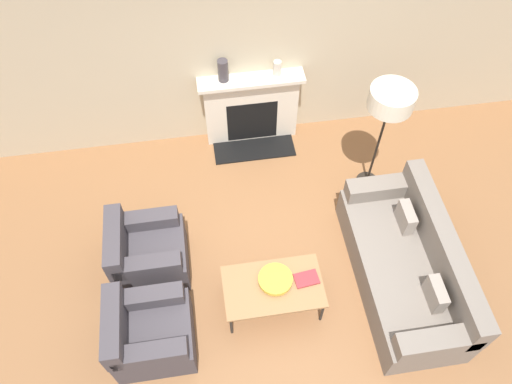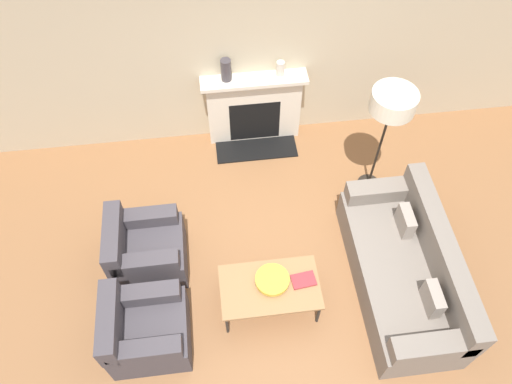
% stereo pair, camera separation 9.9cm
% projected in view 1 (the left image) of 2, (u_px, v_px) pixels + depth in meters
% --- Properties ---
extents(ground_plane, '(18.00, 18.00, 0.00)m').
position_uv_depth(ground_plane, '(286.00, 286.00, 5.74)').
color(ground_plane, brown).
extents(wall_back, '(18.00, 0.06, 2.90)m').
position_uv_depth(wall_back, '(254.00, 45.00, 6.00)').
color(wall_back, '#BCAD8E').
rests_on(wall_back, ground_plane).
extents(fireplace, '(1.36, 0.59, 1.07)m').
position_uv_depth(fireplace, '(251.00, 109.00, 6.67)').
color(fireplace, beige).
rests_on(fireplace, ground_plane).
extents(couch, '(0.92, 2.08, 0.87)m').
position_uv_depth(couch, '(407.00, 266.00, 5.54)').
color(couch, slate).
rests_on(couch, ground_plane).
extents(armchair_near, '(0.81, 0.76, 0.81)m').
position_uv_depth(armchair_near, '(149.00, 333.00, 5.09)').
color(armchair_near, '#423D42').
rests_on(armchair_near, ground_plane).
extents(armchair_far, '(0.81, 0.76, 0.81)m').
position_uv_depth(armchair_far, '(147.00, 253.00, 5.63)').
color(armchair_far, '#423D42').
rests_on(armchair_far, ground_plane).
extents(coffee_table, '(1.06, 0.63, 0.43)m').
position_uv_depth(coffee_table, '(273.00, 287.00, 5.31)').
color(coffee_table, olive).
rests_on(coffee_table, ground_plane).
extents(bowl, '(0.37, 0.37, 0.07)m').
position_uv_depth(bowl, '(275.00, 279.00, 5.28)').
color(bowl, gold).
rests_on(bowl, coffee_table).
extents(book, '(0.27, 0.20, 0.02)m').
position_uv_depth(book, '(306.00, 279.00, 5.32)').
color(book, '#9E2D33').
rests_on(book, coffee_table).
extents(floor_lamp, '(0.51, 0.51, 1.62)m').
position_uv_depth(floor_lamp, '(390.00, 103.00, 5.45)').
color(floor_lamp, black).
rests_on(floor_lamp, ground_plane).
extents(mantel_vase_left, '(0.13, 0.13, 0.30)m').
position_uv_depth(mantel_vase_left, '(223.00, 71.00, 6.08)').
color(mantel_vase_left, '#3D383D').
rests_on(mantel_vase_left, fireplace).
extents(mantel_vase_center_left, '(0.10, 0.10, 0.20)m').
position_uv_depth(mantel_vase_center_left, '(277.00, 68.00, 6.18)').
color(mantel_vase_center_left, beige).
rests_on(mantel_vase_center_left, fireplace).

